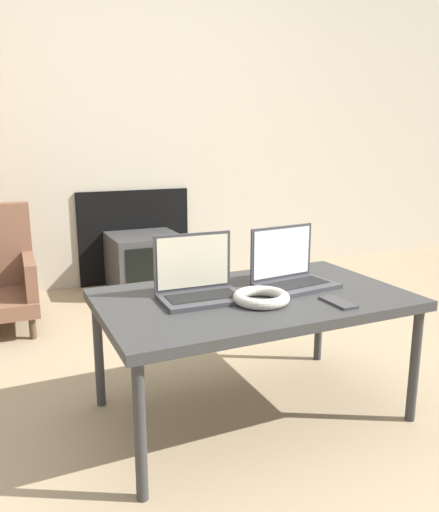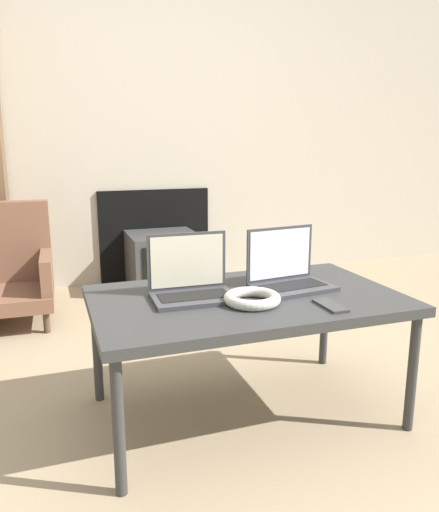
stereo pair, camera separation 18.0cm
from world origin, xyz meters
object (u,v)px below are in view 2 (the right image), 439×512
at_px(laptop_right, 288,274).
at_px(headphones, 252,298).
at_px(tv, 163,261).
at_px(phone, 330,306).
at_px(laptop_left, 191,283).

height_order(laptop_right, headphones, laptop_right).
bearing_deg(headphones, tv, 86.63).
height_order(laptop_right, phone, laptop_right).
relative_size(phone, tv, 0.30).
xyz_separation_m(laptop_left, tv, (0.29, 1.72, -0.33)).
xyz_separation_m(headphones, phone, (0.24, -0.12, -0.01)).
relative_size(laptop_left, phone, 2.05).
distance_m(laptop_left, tv, 1.77).
distance_m(laptop_left, laptop_right, 0.39).
bearing_deg(laptop_right, phone, -90.55).
bearing_deg(headphones, laptop_right, 34.68).
bearing_deg(tv, phone, -86.24).
height_order(headphones, tv, headphones).
distance_m(phone, tv, 2.01).
relative_size(laptop_left, headphones, 1.51).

